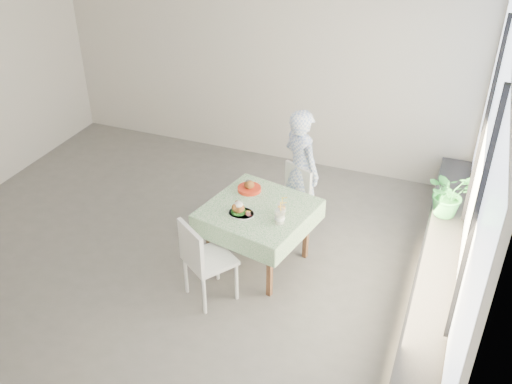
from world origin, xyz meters
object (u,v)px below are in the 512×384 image
at_px(chair_near, 209,274).
at_px(main_dish, 240,210).
at_px(chair_far, 287,215).
at_px(diner, 301,171).
at_px(potted_plant, 449,193).
at_px(cafe_table, 259,229).
at_px(juice_cup_orange, 281,209).

distance_m(chair_near, main_dish, 0.72).
bearing_deg(chair_far, main_dish, -106.11).
distance_m(diner, main_dish, 1.11).
distance_m(chair_far, potted_plant, 1.83).
relative_size(diner, potted_plant, 2.85).
relative_size(cafe_table, main_dish, 4.42).
relative_size(chair_near, potted_plant, 1.74).
bearing_deg(diner, main_dish, 108.57).
bearing_deg(chair_far, diner, 69.47).
bearing_deg(juice_cup_orange, diner, 94.85).
bearing_deg(potted_plant, juice_cup_orange, -147.21).
bearing_deg(cafe_table, potted_plant, 28.13).
bearing_deg(chair_near, diner, 73.74).
xyz_separation_m(cafe_table, chair_far, (0.11, 0.66, -0.20)).
distance_m(cafe_table, diner, 0.94).
xyz_separation_m(diner, potted_plant, (1.65, 0.11, 0.00)).
height_order(cafe_table, chair_near, chair_near).
xyz_separation_m(chair_far, diner, (0.08, 0.22, 0.50)).
bearing_deg(main_dish, potted_plant, 30.59).
bearing_deg(chair_near, cafe_table, 68.69).
height_order(chair_near, juice_cup_orange, juice_cup_orange).
bearing_deg(chair_near, chair_far, 74.44).
distance_m(chair_near, potted_plant, 2.73).
bearing_deg(cafe_table, chair_near, -111.31).
bearing_deg(chair_far, potted_plant, 10.66).
xyz_separation_m(juice_cup_orange, potted_plant, (1.57, 1.01, -0.03)).
xyz_separation_m(chair_near, diner, (0.46, 1.56, 0.48)).
distance_m(cafe_table, main_dish, 0.40).
xyz_separation_m(cafe_table, main_dish, (-0.14, -0.18, 0.33)).
xyz_separation_m(chair_near, main_dish, (0.13, 0.50, 0.50)).
relative_size(diner, juice_cup_orange, 6.14).
bearing_deg(cafe_table, juice_cup_orange, -6.82).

